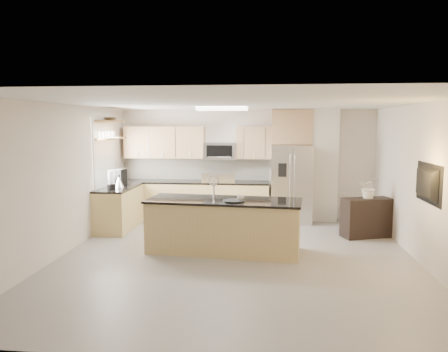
# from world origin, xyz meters

# --- Properties ---
(floor) EXTENTS (6.50, 6.50, 0.00)m
(floor) POSITION_xyz_m (0.00, 0.00, 0.00)
(floor) COLOR gray
(floor) RESTS_ON ground
(ceiling) EXTENTS (6.00, 6.50, 0.02)m
(ceiling) POSITION_xyz_m (0.00, 0.00, 2.60)
(ceiling) COLOR silver
(ceiling) RESTS_ON wall_back
(wall_back) EXTENTS (6.00, 0.02, 2.60)m
(wall_back) POSITION_xyz_m (0.00, 3.25, 1.30)
(wall_back) COLOR beige
(wall_back) RESTS_ON floor
(wall_front) EXTENTS (6.00, 0.02, 2.60)m
(wall_front) POSITION_xyz_m (0.00, -3.25, 1.30)
(wall_front) COLOR beige
(wall_front) RESTS_ON floor
(wall_left) EXTENTS (0.02, 6.50, 2.60)m
(wall_left) POSITION_xyz_m (-3.00, 0.00, 1.30)
(wall_left) COLOR beige
(wall_left) RESTS_ON floor
(wall_right) EXTENTS (0.02, 6.50, 2.60)m
(wall_right) POSITION_xyz_m (3.00, 0.00, 1.30)
(wall_right) COLOR beige
(wall_right) RESTS_ON floor
(back_counter) EXTENTS (3.55, 0.66, 1.44)m
(back_counter) POSITION_xyz_m (-1.23, 2.93, 0.47)
(back_counter) COLOR #D8B977
(back_counter) RESTS_ON floor
(left_counter) EXTENTS (0.66, 1.50, 0.92)m
(left_counter) POSITION_xyz_m (-2.67, 1.85, 0.46)
(left_counter) COLOR #D8B977
(left_counter) RESTS_ON floor
(range) EXTENTS (0.76, 0.64, 1.14)m
(range) POSITION_xyz_m (-0.60, 2.92, 0.47)
(range) COLOR black
(range) RESTS_ON floor
(upper_cabinets) EXTENTS (3.50, 0.33, 0.75)m
(upper_cabinets) POSITION_xyz_m (-1.30, 3.09, 1.83)
(upper_cabinets) COLOR tan
(upper_cabinets) RESTS_ON wall_back
(microwave) EXTENTS (0.76, 0.40, 0.40)m
(microwave) POSITION_xyz_m (-0.60, 3.04, 1.63)
(microwave) COLOR #B9B9BB
(microwave) RESTS_ON upper_cabinets
(refrigerator) EXTENTS (0.92, 0.78, 1.78)m
(refrigerator) POSITION_xyz_m (1.06, 2.87, 0.89)
(refrigerator) COLOR #B9B9BB
(refrigerator) RESTS_ON floor
(partition_column) EXTENTS (0.60, 0.30, 2.60)m
(partition_column) POSITION_xyz_m (1.82, 3.10, 1.30)
(partition_column) COLOR silver
(partition_column) RESTS_ON floor
(window) EXTENTS (0.04, 1.15, 1.65)m
(window) POSITION_xyz_m (-2.98, 1.85, 1.65)
(window) COLOR white
(window) RESTS_ON wall_left
(shelf_lower) EXTENTS (0.30, 1.20, 0.04)m
(shelf_lower) POSITION_xyz_m (-2.85, 1.95, 1.95)
(shelf_lower) COLOR olive
(shelf_lower) RESTS_ON wall_left
(shelf_upper) EXTENTS (0.30, 1.20, 0.04)m
(shelf_upper) POSITION_xyz_m (-2.85, 1.95, 2.32)
(shelf_upper) COLOR olive
(shelf_upper) RESTS_ON wall_left
(ceiling_fixture) EXTENTS (1.00, 0.50, 0.06)m
(ceiling_fixture) POSITION_xyz_m (-0.40, 1.60, 2.56)
(ceiling_fixture) COLOR white
(ceiling_fixture) RESTS_ON ceiling
(island) EXTENTS (2.79, 1.23, 1.36)m
(island) POSITION_xyz_m (-0.25, 0.39, 0.47)
(island) COLOR #D8B977
(island) RESTS_ON floor
(credenza) EXTENTS (1.06, 0.71, 0.79)m
(credenza) POSITION_xyz_m (2.51, 1.68, 0.39)
(credenza) COLOR black
(credenza) RESTS_ON floor
(cup) EXTENTS (0.14, 0.14, 0.09)m
(cup) POSITION_xyz_m (0.06, 0.32, 0.98)
(cup) COLOR white
(cup) RESTS_ON island
(platter) EXTENTS (0.47, 0.47, 0.02)m
(platter) POSITION_xyz_m (-0.05, 0.23, 0.95)
(platter) COLOR black
(platter) RESTS_ON island
(blender) EXTENTS (0.17, 0.17, 0.40)m
(blender) POSITION_xyz_m (-2.68, 1.44, 1.09)
(blender) COLOR black
(blender) RESTS_ON left_counter
(kettle) EXTENTS (0.22, 0.22, 0.27)m
(kettle) POSITION_xyz_m (-2.62, 1.76, 1.04)
(kettle) COLOR #B9B9BB
(kettle) RESTS_ON left_counter
(coffee_maker) EXTENTS (0.25, 0.27, 0.36)m
(coffee_maker) POSITION_xyz_m (-2.70, 2.07, 1.09)
(coffee_maker) COLOR black
(coffee_maker) RESTS_ON left_counter
(bowl) EXTENTS (0.37, 0.37, 0.09)m
(bowl) POSITION_xyz_m (-2.85, 1.98, 2.38)
(bowl) COLOR #B9B9BB
(bowl) RESTS_ON shelf_upper
(flower_vase) EXTENTS (0.76, 0.71, 0.67)m
(flower_vase) POSITION_xyz_m (2.53, 1.67, 1.12)
(flower_vase) COLOR white
(flower_vase) RESTS_ON credenza
(television) EXTENTS (0.14, 1.08, 0.62)m
(television) POSITION_xyz_m (2.91, -0.20, 1.35)
(television) COLOR black
(television) RESTS_ON wall_right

